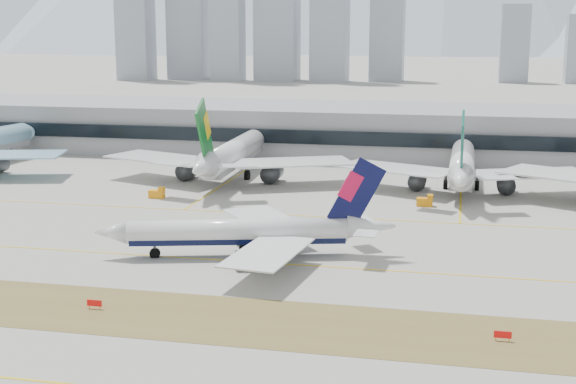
% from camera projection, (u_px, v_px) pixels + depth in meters
% --- Properties ---
extents(ground, '(3000.00, 3000.00, 0.00)m').
position_uv_depth(ground, '(277.00, 255.00, 139.15)').
color(ground, '#9D9A93').
rests_on(ground, ground).
extents(taxiing_airliner, '(51.06, 43.58, 17.44)m').
position_uv_depth(taxiing_airliner, '(249.00, 233.00, 137.66)').
color(taxiing_airliner, white).
rests_on(taxiing_airliner, ground).
extents(widebody_eva, '(66.11, 64.54, 23.56)m').
position_uv_depth(widebody_eva, '(231.00, 156.00, 206.85)').
color(widebody_eva, white).
rests_on(widebody_eva, ground).
extents(widebody_cathay, '(61.80, 60.23, 22.02)m').
position_uv_depth(widebody_cathay, '(462.00, 166.00, 193.56)').
color(widebody_cathay, white).
rests_on(widebody_cathay, ground).
extents(terminal, '(280.00, 43.10, 15.00)m').
position_uv_depth(terminal, '(360.00, 131.00, 247.55)').
color(terminal, gray).
rests_on(terminal, ground).
extents(hold_sign_left, '(2.20, 0.15, 1.35)m').
position_uv_depth(hold_sign_left, '(94.00, 303.00, 112.27)').
color(hold_sign_left, red).
rests_on(hold_sign_left, ground).
extents(hold_sign_right, '(2.20, 0.15, 1.35)m').
position_uv_depth(hold_sign_right, '(503.00, 335.00, 100.72)').
color(hold_sign_right, red).
rests_on(hold_sign_right, ground).
extents(gse_b, '(3.55, 2.00, 2.60)m').
position_uv_depth(gse_b, '(157.00, 193.00, 185.63)').
color(gse_b, orange).
rests_on(gse_b, ground).
extents(gse_c, '(3.55, 2.00, 2.60)m').
position_uv_depth(gse_c, '(425.00, 201.00, 177.22)').
color(gse_c, orange).
rests_on(gse_c, ground).
extents(city_skyline, '(342.00, 49.80, 140.00)m').
position_uv_depth(city_skyline, '(274.00, 12.00, 585.32)').
color(city_skyline, '#939AA7').
rests_on(city_skyline, ground).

